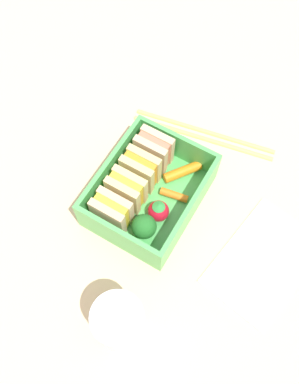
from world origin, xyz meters
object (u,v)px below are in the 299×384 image
Objects in this scene: broccoli_floret at (144,227)px; carrot_stick_left at (182,172)px; sandwich_center_left at (127,190)px; sandwich_left at (112,212)px; strawberry_far_left at (158,211)px; folded_napkin at (263,259)px; sandwich_center at (140,170)px; carrot_stick_far_left at (174,195)px; chopstick_pair at (203,134)px; drinking_glass at (119,323)px; sandwich_center_right at (154,150)px.

broccoli_floret is 10.34cm from carrot_stick_left.
carrot_stick_left is (7.02, -4.55, -1.99)cm from sandwich_center_left.
sandwich_left is 6.06cm from strawberry_far_left.
folded_napkin is (5.10, -14.82, -3.52)cm from broccoli_floret.
strawberry_far_left is at bearing -89.61° from sandwich_center_left.
carrot_stick_left is (3.52, -4.55, -1.99)cm from sandwich_center.
carrot_stick_far_left is 0.18× the size of chopstick_pair.
folded_napkin is at bearing -130.08° from chopstick_pair.
carrot_stick_far_left is at bearing -37.19° from sandwich_left.
chopstick_pair is at bearing 8.08° from drinking_glass.
strawberry_far_left reaches higher than carrot_stick_left.
sandwich_center is at bearing 54.08° from strawberry_far_left.
strawberry_far_left is 0.89× the size of carrot_stick_far_left.
folded_napkin is (16.49, -11.26, -3.97)cm from drinking_glass.
sandwich_center_left and sandwich_center have the same top height.
strawberry_far_left is 3.59cm from carrot_stick_far_left.
sandwich_center_left is 16.65cm from drinking_glass.
sandwich_center_left is 1.00× the size of sandwich_center.
broccoli_floret is at bearing -85.61° from sandwich_left.
broccoli_floret is at bearing -156.00° from sandwich_center_right.
sandwich_left is 1.00× the size of sandwich_center.
broccoli_floret is 0.51× the size of drinking_glass.
sandwich_left is at bearing 94.39° from broccoli_floret.
strawberry_far_left is (-3.47, -4.79, -1.15)cm from sandwich_center.
folded_napkin is at bearing -96.05° from carrot_stick_far_left.
sandwich_center is at bearing 24.13° from drinking_glass.
sandwich_center reaches higher than strawberry_far_left.
drinking_glass reaches higher than sandwich_center_right.
drinking_glass is 0.56× the size of folded_napkin.
sandwich_center_left is at bearing 180.00° from sandwich_center_right.
strawberry_far_left is at bearing -53.57° from sandwich_left.
sandwich_left and sandwich_center_right have the same top height.
carrot_stick_left is 15.73cm from folded_napkin.
strawberry_far_left is at bearing -178.10° from carrot_stick_left.
sandwich_left is at bearing 168.06° from chopstick_pair.
strawberry_far_left is 0.63× the size of carrot_stick_left.
folded_napkin is at bearing -71.02° from broccoli_floret.
drinking_glass is (-14.55, -8.08, 0.29)cm from sandwich_center_left.
broccoli_floret is at bearing -145.80° from sandwich_center.
sandwich_center_left is 8.60cm from carrot_stick_left.
drinking_glass is (-18.05, -8.08, 0.29)cm from sandwich_center.
broccoli_floret is 6.93cm from carrot_stick_far_left.
sandwich_center_left is 1.40× the size of carrot_stick_far_left.
sandwich_center is at bearing 85.41° from folded_napkin.
carrot_stick_left is at bearing -23.40° from sandwich_left.
sandwich_center_left is 7.00cm from sandwich_center_right.
strawberry_far_left is 0.16× the size of chopstick_pair.
sandwich_left is 11.64cm from carrot_stick_left.
carrot_stick_far_left is (6.59, -0.74, -2.01)cm from broccoli_floret.
sandwich_center and sandwich_center_right have the same top height.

